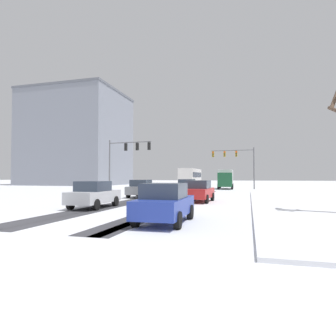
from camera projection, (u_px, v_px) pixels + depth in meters
The scene contains 16 objects.
ground_plane at pixel (34, 226), 11.15m from camera, with size 300.00×300.00×0.00m, color silver.
wheel_track_left_lane at pixel (186, 200), 23.53m from camera, with size 1.15×30.15×0.01m, color #38383D.
wheel_track_right_lane at pixel (149, 199), 24.38m from camera, with size 0.79×30.15×0.01m, color #38383D.
wheel_track_center at pixel (191, 200), 23.40m from camera, with size 0.78×30.15×0.01m, color #38383D.
wheel_track_oncoming at pixel (138, 199), 24.63m from camera, with size 1.17×30.15×0.01m, color #38383D.
sidewalk_kerb_right at pixel (281, 203), 20.28m from camera, with size 4.00×30.15×0.12m, color white.
traffic_signal_far_right at pixel (236, 158), 45.69m from camera, with size 6.75×0.44×6.50m.
traffic_signal_near_left at pixel (126, 153), 35.47m from camera, with size 5.71×0.59×6.50m.
car_white_lead at pixel (187, 186), 33.38m from camera, with size 1.94×4.15×1.62m.
car_grey_second at pixel (141, 188), 26.73m from camera, with size 1.96×4.16×1.62m.
car_red_third at pixel (199, 191), 21.80m from camera, with size 1.96×4.16×1.62m.
car_silver_fourth at pixel (94, 194), 17.61m from camera, with size 1.91×4.14×1.62m.
car_blue_fifth at pixel (165, 203), 11.80m from camera, with size 1.90×4.14×1.62m.
bus_oncoming at pixel (191, 176), 53.63m from camera, with size 2.86×11.06×3.38m.
box_truck_delivery at pixel (226, 179), 45.95m from camera, with size 2.52×7.48×3.02m.
office_building_far_left_block at pixel (77, 139), 70.77m from camera, with size 21.98×18.79×22.33m.
Camera 1 is at (8.01, -9.40, 1.87)m, focal length 30.97 mm.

